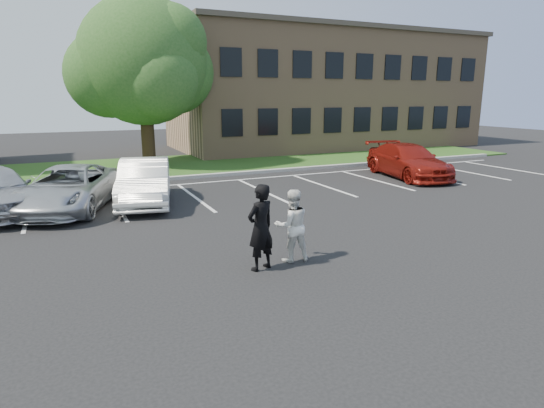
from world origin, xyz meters
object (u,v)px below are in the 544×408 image
(car_white_sedan, at_px, (145,182))
(car_red_compact, at_px, (408,161))
(office_building, at_px, (324,90))
(tree, at_px, (145,64))
(man_white_shirt, at_px, (292,226))
(car_silver_minivan, at_px, (68,188))
(man_black_suit, at_px, (261,228))

(car_white_sedan, bearing_deg, car_red_compact, 14.22)
(office_building, xyz_separation_m, tree, (-14.06, -5.26, 1.19))
(man_white_shirt, bearing_deg, car_silver_minivan, -51.70)
(tree, distance_m, car_silver_minivan, 10.87)
(man_white_shirt, relative_size, car_white_sedan, 0.35)
(man_black_suit, relative_size, car_silver_minivan, 0.37)
(car_silver_minivan, xyz_separation_m, car_white_sedan, (2.47, -0.15, 0.06))
(man_white_shirt, height_order, car_silver_minivan, man_white_shirt)
(car_silver_minivan, xyz_separation_m, car_red_compact, (14.61, 0.21, 0.04))
(man_black_suit, xyz_separation_m, man_white_shirt, (0.87, 0.21, -0.12))
(tree, relative_size, car_silver_minivan, 1.67)
(car_red_compact, bearing_deg, car_white_sedan, -169.10)
(man_white_shirt, height_order, car_red_compact, man_white_shirt)
(tree, xyz_separation_m, car_red_compact, (10.35, -8.66, -4.58))
(office_building, relative_size, car_white_sedan, 4.70)
(office_building, distance_m, tree, 15.06)
(tree, height_order, car_silver_minivan, tree)
(car_red_compact, bearing_deg, office_building, 84.26)
(office_building, distance_m, man_white_shirt, 25.80)
(car_white_sedan, bearing_deg, car_silver_minivan, -171.06)
(man_black_suit, height_order, car_silver_minivan, man_black_suit)
(car_white_sedan, bearing_deg, tree, 91.25)
(tree, relative_size, man_black_suit, 4.58)
(car_silver_minivan, height_order, car_red_compact, car_red_compact)
(office_building, relative_size, tree, 2.55)
(office_building, height_order, car_silver_minivan, office_building)
(office_building, xyz_separation_m, car_white_sedan, (-15.85, -14.29, -3.37))
(tree, relative_size, car_white_sedan, 1.84)
(man_black_suit, distance_m, car_white_sedan, 7.60)
(man_white_shirt, distance_m, car_red_compact, 12.63)
(tree, height_order, car_red_compact, tree)
(man_black_suit, bearing_deg, car_white_sedan, -100.71)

